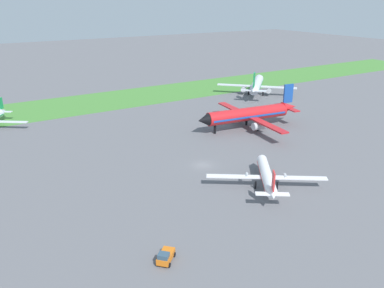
% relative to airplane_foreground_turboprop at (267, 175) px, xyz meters
% --- Properties ---
extents(ground_plane, '(600.00, 600.00, 0.00)m').
position_rel_airplane_foreground_turboprop_xyz_m(ground_plane, '(-4.72, 16.09, -2.64)').
color(ground_plane, slate).
extents(grass_taxiway_strip, '(360.00, 28.00, 0.08)m').
position_rel_airplane_foreground_turboprop_xyz_m(grass_taxiway_strip, '(-4.72, 84.99, -2.60)').
color(grass_taxiway_strip, '#478438').
rests_on(grass_taxiway_strip, ground_plane).
extents(airplane_foreground_turboprop, '(20.66, 18.18, 7.21)m').
position_rel_airplane_foreground_turboprop_xyz_m(airplane_foreground_turboprop, '(0.00, 0.00, 0.00)').
color(airplane_foreground_turboprop, white).
rests_on(airplane_foreground_turboprop, ground_plane).
extents(airplane_midfield_jet, '(33.22, 33.77, 11.94)m').
position_rel_airplane_foreground_turboprop_xyz_m(airplane_midfield_jet, '(21.42, 31.62, 1.66)').
color(airplane_midfield_jet, red).
rests_on(airplane_midfield_jet, ground_plane).
extents(airplane_parked_jet_far, '(24.52, 24.33, 10.94)m').
position_rel_airplane_foreground_turboprop_xyz_m(airplane_parked_jet_far, '(51.01, 63.30, 1.30)').
color(airplane_parked_jet_far, silver).
rests_on(airplane_parked_jet_far, ground_plane).
extents(pushback_tug_near_gate, '(3.84, 3.80, 1.95)m').
position_rel_airplane_foreground_turboprop_xyz_m(pushback_tug_near_gate, '(-28.49, -10.50, -1.73)').
color(pushback_tug_near_gate, orange).
rests_on(pushback_tug_near_gate, ground_plane).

